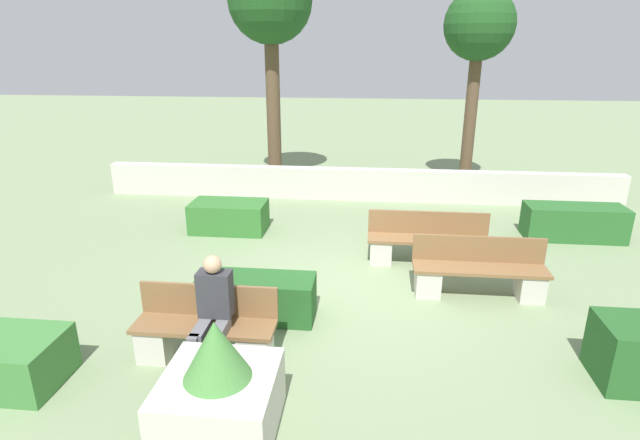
% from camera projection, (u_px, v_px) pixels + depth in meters
% --- Properties ---
extents(ground_plane, '(60.00, 60.00, 0.00)m').
position_uv_depth(ground_plane, '(346.00, 286.00, 7.73)').
color(ground_plane, gray).
extents(perimeter_wall, '(12.26, 0.30, 0.76)m').
position_uv_depth(perimeter_wall, '(357.00, 184.00, 12.02)').
color(perimeter_wall, beige).
rests_on(perimeter_wall, ground_plane).
extents(bench_front, '(1.66, 0.49, 0.86)m').
position_uv_depth(bench_front, '(206.00, 334.00, 5.86)').
color(bench_front, brown).
rests_on(bench_front, ground_plane).
extents(bench_left_side, '(2.04, 0.48, 0.86)m').
position_uv_depth(bench_left_side, '(428.00, 244.00, 8.47)').
color(bench_left_side, brown).
rests_on(bench_left_side, ground_plane).
extents(bench_right_side, '(1.94, 0.48, 0.86)m').
position_uv_depth(bench_right_side, '(479.00, 274.00, 7.35)').
color(bench_right_side, brown).
rests_on(bench_right_side, ground_plane).
extents(person_seated_man, '(0.38, 0.64, 1.34)m').
position_uv_depth(person_seated_man, '(213.00, 309.00, 5.58)').
color(person_seated_man, slate).
rests_on(person_seated_man, ground_plane).
extents(hedge_block_near_left, '(1.83, 0.67, 0.65)m').
position_uv_depth(hedge_block_near_left, '(574.00, 222.00, 9.57)').
color(hedge_block_near_left, '#286028').
rests_on(hedge_block_near_left, ground_plane).
extents(hedge_block_mid_left, '(1.48, 0.82, 0.59)m').
position_uv_depth(hedge_block_mid_left, '(229.00, 216.00, 10.00)').
color(hedge_block_mid_left, '#33702D').
rests_on(hedge_block_mid_left, ground_plane).
extents(hedge_block_mid_right, '(1.58, 0.60, 0.58)m').
position_uv_depth(hedge_block_mid_right, '(257.00, 297.00, 6.78)').
color(hedge_block_mid_right, '#235623').
rests_on(hedge_block_mid_right, ground_plane).
extents(planter_corner_left, '(1.07, 1.07, 1.19)m').
position_uv_depth(planter_corner_left, '(219.00, 390.00, 4.69)').
color(planter_corner_left, beige).
rests_on(planter_corner_left, ground_plane).
extents(tree_leftmost, '(2.09, 2.09, 5.64)m').
position_uv_depth(tree_leftmost, '(270.00, 6.00, 12.25)').
color(tree_leftmost, brown).
rests_on(tree_leftmost, ground_plane).
extents(tree_center_left, '(1.69, 1.69, 4.87)m').
position_uv_depth(tree_center_left, '(479.00, 31.00, 11.94)').
color(tree_center_left, brown).
rests_on(tree_center_left, ground_plane).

